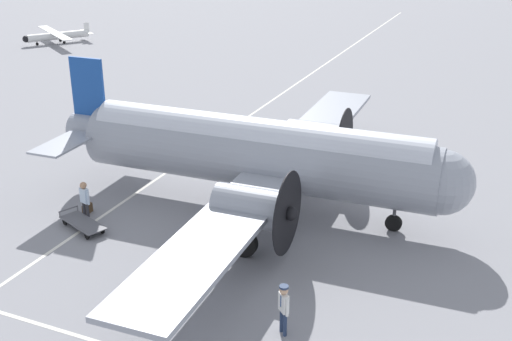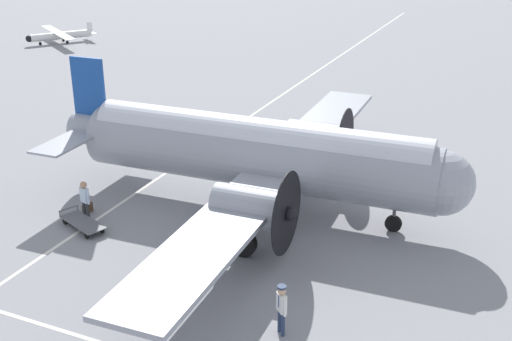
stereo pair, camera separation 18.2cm
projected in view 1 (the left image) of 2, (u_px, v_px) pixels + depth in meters
The scene contains 8 objects.
ground_plane at pixel (256, 207), 28.86m from camera, with size 300.00×300.00×0.00m, color gray.
apron_line_eastwest at pixel (146, 186), 30.99m from camera, with size 120.00×0.16×0.01m.
airliner_main at pixel (266, 154), 27.70m from camera, with size 24.88×18.62×6.11m.
crew_foreground at pixel (284, 304), 19.89m from camera, with size 0.44×0.47×1.76m.
passenger_boarding at pixel (85, 197), 27.18m from camera, with size 0.32×0.60×1.82m.
suitcase_near_door at pixel (87, 209), 28.22m from camera, with size 0.51×0.20×0.46m.
baggage_cart at pixel (83, 223), 26.80m from camera, with size 1.73×2.53×0.56m.
light_aircraft_distant at pixel (56, 35), 63.22m from camera, with size 6.63×7.93×1.78m.
Camera 1 is at (23.91, 10.36, 12.52)m, focal length 45.00 mm.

